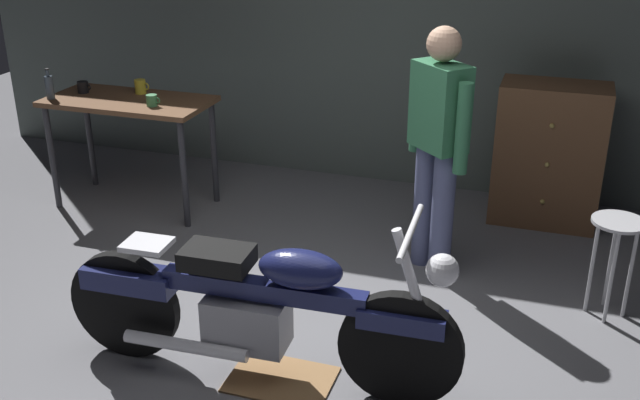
# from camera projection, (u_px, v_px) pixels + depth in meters

# --- Properties ---
(ground_plane) EXTENTS (12.00, 12.00, 0.00)m
(ground_plane) POSITION_uv_depth(u_px,v_px,m) (284.00, 349.00, 4.33)
(ground_plane) COLOR slate
(back_wall) EXTENTS (8.00, 0.12, 3.10)m
(back_wall) POSITION_uv_depth(u_px,v_px,m) (402.00, 3.00, 6.15)
(back_wall) COLOR #56605B
(back_wall) RESTS_ON ground_plane
(workbench) EXTENTS (1.30, 0.64, 0.90)m
(workbench) POSITION_uv_depth(u_px,v_px,m) (129.00, 113.00, 5.93)
(workbench) COLOR brown
(workbench) RESTS_ON ground_plane
(motorcycle) EXTENTS (2.19, 0.60, 1.00)m
(motorcycle) POSITION_uv_depth(u_px,v_px,m) (258.00, 306.00, 3.91)
(motorcycle) COLOR black
(motorcycle) RESTS_ON ground_plane
(person_standing) EXTENTS (0.44, 0.42, 1.67)m
(person_standing) POSITION_uv_depth(u_px,v_px,m) (438.00, 142.00, 4.87)
(person_standing) COLOR slate
(person_standing) RESTS_ON ground_plane
(shop_stool) EXTENTS (0.32, 0.32, 0.64)m
(shop_stool) POSITION_uv_depth(u_px,v_px,m) (616.00, 242.00, 4.48)
(shop_stool) COLOR #B2B2B7
(shop_stool) RESTS_ON ground_plane
(wooden_dresser) EXTENTS (0.80, 0.47, 1.10)m
(wooden_dresser) POSITION_uv_depth(u_px,v_px,m) (549.00, 155.00, 5.74)
(wooden_dresser) COLOR brown
(wooden_dresser) RESTS_ON ground_plane
(drip_tray) EXTENTS (0.56, 0.40, 0.01)m
(drip_tray) POSITION_uv_depth(u_px,v_px,m) (281.00, 379.00, 4.06)
(drip_tray) COLOR olive
(drip_tray) RESTS_ON ground_plane
(mug_black_matte) EXTENTS (0.12, 0.09, 0.09)m
(mug_black_matte) POSITION_uv_depth(u_px,v_px,m) (83.00, 87.00, 6.03)
(mug_black_matte) COLOR black
(mug_black_matte) RESTS_ON workbench
(mug_green_speckled) EXTENTS (0.11, 0.08, 0.09)m
(mug_green_speckled) POSITION_uv_depth(u_px,v_px,m) (152.00, 100.00, 5.69)
(mug_green_speckled) COLOR #3D7F4C
(mug_green_speckled) RESTS_ON workbench
(mug_yellow_tall) EXTENTS (0.13, 0.09, 0.11)m
(mug_yellow_tall) POSITION_uv_depth(u_px,v_px,m) (141.00, 87.00, 6.01)
(mug_yellow_tall) COLOR yellow
(mug_yellow_tall) RESTS_ON workbench
(bottle) EXTENTS (0.06, 0.06, 0.24)m
(bottle) POSITION_uv_depth(u_px,v_px,m) (49.00, 87.00, 5.85)
(bottle) COLOR #3F4C59
(bottle) RESTS_ON workbench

